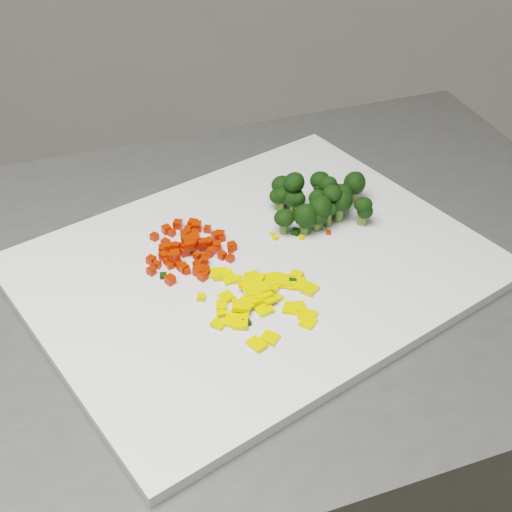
{
  "coord_description": "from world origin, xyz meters",
  "views": [
    {
      "loc": [
        0.41,
        -0.03,
        1.41
      ],
      "look_at": [
        0.38,
        0.58,
        0.92
      ],
      "focal_mm": 50.0,
      "sensor_mm": 36.0,
      "label": 1
    }
  ],
  "objects_px": {
    "counter_block": "(251,492)",
    "pepper_pile": "(257,297)",
    "carrot_pile": "(186,244)",
    "cutting_board": "(256,268)",
    "broccoli_pile": "(314,192)"
  },
  "relations": [
    {
      "from": "carrot_pile",
      "to": "broccoli_pile",
      "type": "relative_size",
      "value": 0.83
    },
    {
      "from": "cutting_board",
      "to": "broccoli_pile",
      "type": "distance_m",
      "value": 0.12
    },
    {
      "from": "cutting_board",
      "to": "carrot_pile",
      "type": "xyz_separation_m",
      "value": [
        -0.08,
        0.01,
        0.02
      ]
    },
    {
      "from": "counter_block",
      "to": "pepper_pile",
      "type": "xyz_separation_m",
      "value": [
        0.01,
        -0.08,
        0.47
      ]
    },
    {
      "from": "counter_block",
      "to": "broccoli_pile",
      "type": "bearing_deg",
      "value": 49.49
    },
    {
      "from": "carrot_pile",
      "to": "broccoli_pile",
      "type": "distance_m",
      "value": 0.17
    },
    {
      "from": "cutting_board",
      "to": "carrot_pile",
      "type": "distance_m",
      "value": 0.08
    },
    {
      "from": "cutting_board",
      "to": "carrot_pile",
      "type": "relative_size",
      "value": 4.5
    },
    {
      "from": "carrot_pile",
      "to": "broccoli_pile",
      "type": "xyz_separation_m",
      "value": [
        0.14,
        0.09,
        0.02
      ]
    },
    {
      "from": "pepper_pile",
      "to": "broccoli_pile",
      "type": "relative_size",
      "value": 0.97
    },
    {
      "from": "broccoli_pile",
      "to": "pepper_pile",
      "type": "bearing_deg",
      "value": -110.0
    },
    {
      "from": "carrot_pile",
      "to": "broccoli_pile",
      "type": "bearing_deg",
      "value": 31.38
    },
    {
      "from": "pepper_pile",
      "to": "carrot_pile",
      "type": "bearing_deg",
      "value": 136.86
    },
    {
      "from": "cutting_board",
      "to": "carrot_pile",
      "type": "bearing_deg",
      "value": 171.01
    },
    {
      "from": "counter_block",
      "to": "carrot_pile",
      "type": "relative_size",
      "value": 8.4
    }
  ]
}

